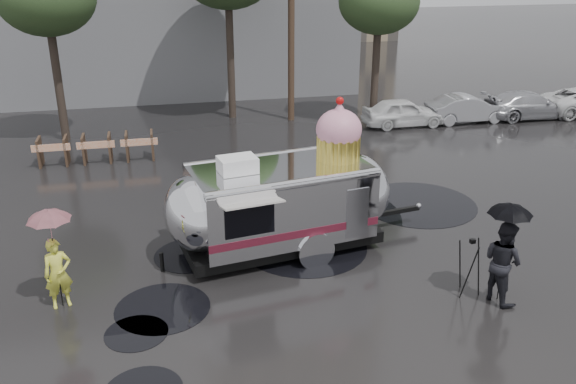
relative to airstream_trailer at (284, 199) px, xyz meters
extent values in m
plane|color=black|center=(0.38, -1.94, -1.39)|extent=(120.00, 120.00, 0.00)
cylinder|color=black|center=(4.59, 1.97, -1.38)|extent=(3.53, 3.53, 0.01)
cylinder|color=black|center=(-2.36, 0.14, -1.38)|extent=(1.92, 1.92, 0.01)
cylinder|color=black|center=(-3.71, -2.99, -1.38)|extent=(1.29, 1.29, 0.01)
cylinder|color=black|center=(0.55, -0.05, -1.38)|extent=(3.24, 3.24, 0.01)
cylinder|color=black|center=(-3.16, -2.17, -1.38)|extent=(2.07, 2.07, 0.01)
cylinder|color=#473323|center=(2.88, 12.06, 3.11)|extent=(0.28, 0.28, 9.00)
cylinder|color=#382D26|center=(-6.62, 11.06, 1.54)|extent=(0.32, 0.32, 5.85)
cylinder|color=#382D26|center=(0.38, 13.06, 1.99)|extent=(0.32, 0.32, 6.75)
cylinder|color=#382D26|center=(6.38, 11.06, 1.31)|extent=(0.32, 0.32, 5.40)
ellipsoid|color=#23391B|center=(6.38, 11.06, 3.71)|extent=(3.36, 3.36, 2.64)
cube|color=#473323|center=(-7.12, 8.06, -0.89)|extent=(0.08, 0.80, 1.00)
cube|color=#473323|center=(-6.22, 8.06, -0.89)|extent=(0.08, 0.80, 1.00)
cube|color=#E5590C|center=(-6.67, 7.68, -0.64)|extent=(1.30, 0.04, 0.25)
cube|color=#473323|center=(-5.62, 8.06, -0.89)|extent=(0.08, 0.80, 1.00)
cube|color=#473323|center=(-4.72, 8.06, -0.89)|extent=(0.08, 0.80, 1.00)
cube|color=#E5590C|center=(-5.17, 7.68, -0.64)|extent=(1.30, 0.04, 0.25)
cube|color=#473323|center=(-4.12, 8.06, -0.89)|extent=(0.08, 0.80, 1.00)
cube|color=#473323|center=(-3.22, 8.06, -0.89)|extent=(0.08, 0.80, 1.00)
cube|color=#E5590C|center=(-3.67, 7.68, -0.64)|extent=(1.30, 0.04, 0.25)
imported|color=silver|center=(7.38, 10.06, -0.69)|extent=(4.00, 1.80, 1.40)
imported|color=#B2B2B7|center=(10.38, 10.06, -0.69)|extent=(4.00, 1.80, 1.40)
imported|color=#B2B2B7|center=(13.38, 10.06, -0.67)|extent=(4.20, 1.80, 1.44)
cube|color=silver|center=(-0.09, -0.01, 0.00)|extent=(4.67, 2.97, 1.78)
ellipsoid|color=silver|center=(2.05, 0.35, 0.00)|extent=(1.84, 2.49, 1.78)
ellipsoid|color=silver|center=(-2.24, -0.37, 0.00)|extent=(1.84, 2.49, 1.78)
cube|color=black|center=(-0.09, -0.01, -1.04)|extent=(5.20, 2.77, 0.30)
cylinder|color=black|center=(0.57, -0.93, -1.04)|extent=(0.72, 0.33, 0.69)
cylinder|color=black|center=(0.23, 1.08, -1.04)|extent=(0.72, 0.33, 0.69)
cylinder|color=silver|center=(0.59, -1.07, -0.99)|extent=(0.95, 0.26, 0.95)
cube|color=black|center=(3.42, 0.58, -0.89)|extent=(1.19, 0.31, 0.12)
sphere|color=silver|center=(4.00, 0.68, -0.84)|extent=(0.18, 0.18, 0.16)
cylinder|color=black|center=(-3.11, -0.52, -1.14)|extent=(0.11, 0.11, 0.49)
cube|color=#4F1220|center=(0.10, -1.13, -0.45)|extent=(4.29, 0.75, 0.20)
cube|color=#4F1220|center=(-0.28, 1.11, -0.45)|extent=(4.29, 0.75, 0.20)
cube|color=black|center=(-1.07, -1.34, 0.15)|extent=(1.17, 0.23, 0.79)
cube|color=#B4AEA7|center=(-1.03, -1.57, 0.64)|extent=(1.45, 0.72, 0.14)
cube|color=silver|center=(1.66, -0.88, -0.15)|extent=(0.59, 0.13, 1.29)
cube|color=white|center=(-1.16, -0.19, 1.08)|extent=(0.98, 0.78, 0.38)
cylinder|color=#E2C649|center=(1.47, 0.25, 1.18)|extent=(1.18, 1.18, 0.59)
ellipsoid|color=pink|center=(1.47, 0.25, 1.66)|extent=(1.32, 1.32, 1.03)
cone|color=pink|center=(1.47, 0.25, 2.17)|extent=(0.57, 0.57, 0.40)
sphere|color=red|center=(1.47, 0.25, 2.39)|extent=(0.23, 0.23, 0.20)
imported|color=#E2E645|center=(-5.29, -1.59, -0.59)|extent=(0.66, 0.54, 1.59)
imported|color=#CA7C87|center=(-5.29, -1.59, 0.54)|extent=(1.11, 1.11, 0.76)
cylinder|color=black|center=(-5.29, -1.59, -0.56)|extent=(0.02, 0.02, 1.65)
imported|color=black|center=(4.15, -3.39, -0.44)|extent=(0.74, 1.02, 1.90)
imported|color=black|center=(4.15, -3.39, 0.55)|extent=(1.15, 1.15, 0.78)
cylinder|color=black|center=(4.15, -3.39, -0.56)|extent=(0.02, 0.02, 1.65)
cylinder|color=black|center=(3.83, -3.00, -0.74)|extent=(0.04, 0.31, 1.31)
cylinder|color=black|center=(3.47, -2.81, -0.74)|extent=(0.26, 0.18, 1.32)
cylinder|color=black|center=(3.49, -3.21, -0.74)|extent=(0.28, 0.16, 1.32)
cube|color=black|center=(3.60, -3.01, -0.07)|extent=(0.12, 0.10, 0.09)
camera|label=1|loc=(-2.90, -13.78, 6.00)|focal=38.00mm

